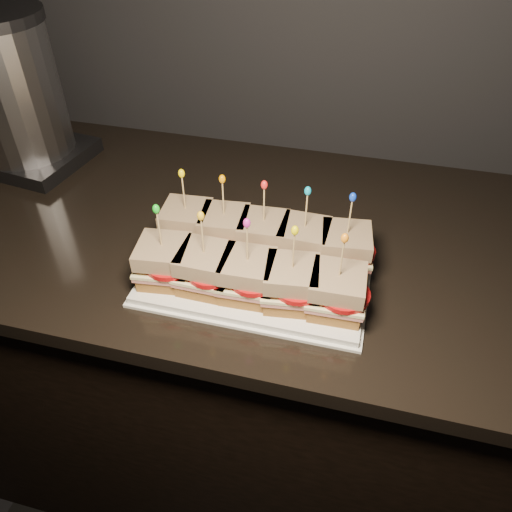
# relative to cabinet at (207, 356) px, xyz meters

# --- Properties ---
(cabinet) EXTENTS (2.30, 0.70, 0.88)m
(cabinet) POSITION_rel_cabinet_xyz_m (0.00, 0.00, 0.00)
(cabinet) COLOR black
(cabinet) RESTS_ON ground
(granite_slab) EXTENTS (2.34, 0.74, 0.03)m
(granite_slab) POSITION_rel_cabinet_xyz_m (0.00, 0.00, 0.46)
(granite_slab) COLOR black
(granite_slab) RESTS_ON cabinet
(platter) EXTENTS (0.40, 0.25, 0.02)m
(platter) POSITION_rel_cabinet_xyz_m (0.18, -0.15, 0.48)
(platter) COLOR white
(platter) RESTS_ON granite_slab
(platter_rim) EXTENTS (0.41, 0.26, 0.01)m
(platter_rim) POSITION_rel_cabinet_xyz_m (0.18, -0.15, 0.48)
(platter_rim) COLOR white
(platter_rim) RESTS_ON granite_slab
(sandwich_0_bread_bot) EXTENTS (0.09, 0.09, 0.02)m
(sandwich_0_bread_bot) POSITION_rel_cabinet_xyz_m (0.03, -0.10, 0.50)
(sandwich_0_bread_bot) COLOR #563215
(sandwich_0_bread_bot) RESTS_ON platter
(sandwich_0_ham) EXTENTS (0.10, 0.10, 0.01)m
(sandwich_0_ham) POSITION_rel_cabinet_xyz_m (0.03, -0.10, 0.52)
(sandwich_0_ham) COLOR #C4655B
(sandwich_0_ham) RESTS_ON sandwich_0_bread_bot
(sandwich_0_cheese) EXTENTS (0.10, 0.10, 0.01)m
(sandwich_0_cheese) POSITION_rel_cabinet_xyz_m (0.03, -0.10, 0.53)
(sandwich_0_cheese) COLOR #F8F1AA
(sandwich_0_cheese) RESTS_ON sandwich_0_ham
(sandwich_0_tomato) EXTENTS (0.09, 0.09, 0.01)m
(sandwich_0_tomato) POSITION_rel_cabinet_xyz_m (0.04, -0.10, 0.53)
(sandwich_0_tomato) COLOR red
(sandwich_0_tomato) RESTS_ON sandwich_0_cheese
(sandwich_0_bread_top) EXTENTS (0.09, 0.09, 0.03)m
(sandwich_0_bread_top) POSITION_rel_cabinet_xyz_m (0.03, -0.10, 0.55)
(sandwich_0_bread_top) COLOR #4E2C11
(sandwich_0_bread_top) RESTS_ON sandwich_0_tomato
(sandwich_0_pick) EXTENTS (0.00, 0.00, 0.09)m
(sandwich_0_pick) POSITION_rel_cabinet_xyz_m (0.03, -0.10, 0.60)
(sandwich_0_pick) COLOR tan
(sandwich_0_pick) RESTS_ON sandwich_0_bread_top
(sandwich_0_frill) EXTENTS (0.01, 0.01, 0.02)m
(sandwich_0_frill) POSITION_rel_cabinet_xyz_m (0.03, -0.10, 0.64)
(sandwich_0_frill) COLOR #FCDA01
(sandwich_0_frill) RESTS_ON sandwich_0_pick
(sandwich_1_bread_bot) EXTENTS (0.09, 0.09, 0.02)m
(sandwich_1_bread_bot) POSITION_rel_cabinet_xyz_m (0.10, -0.10, 0.50)
(sandwich_1_bread_bot) COLOR #563215
(sandwich_1_bread_bot) RESTS_ON platter
(sandwich_1_ham) EXTENTS (0.10, 0.10, 0.01)m
(sandwich_1_ham) POSITION_rel_cabinet_xyz_m (0.10, -0.10, 0.52)
(sandwich_1_ham) COLOR #C4655B
(sandwich_1_ham) RESTS_ON sandwich_1_bread_bot
(sandwich_1_cheese) EXTENTS (0.11, 0.10, 0.01)m
(sandwich_1_cheese) POSITION_rel_cabinet_xyz_m (0.10, -0.10, 0.53)
(sandwich_1_cheese) COLOR #F8F1AA
(sandwich_1_cheese) RESTS_ON sandwich_1_ham
(sandwich_1_tomato) EXTENTS (0.09, 0.09, 0.01)m
(sandwich_1_tomato) POSITION_rel_cabinet_xyz_m (0.11, -0.10, 0.53)
(sandwich_1_tomato) COLOR red
(sandwich_1_tomato) RESTS_ON sandwich_1_cheese
(sandwich_1_bread_top) EXTENTS (0.10, 0.10, 0.03)m
(sandwich_1_bread_top) POSITION_rel_cabinet_xyz_m (0.10, -0.10, 0.55)
(sandwich_1_bread_top) COLOR #4E2C11
(sandwich_1_bread_top) RESTS_ON sandwich_1_tomato
(sandwich_1_pick) EXTENTS (0.00, 0.00, 0.09)m
(sandwich_1_pick) POSITION_rel_cabinet_xyz_m (0.10, -0.10, 0.60)
(sandwich_1_pick) COLOR tan
(sandwich_1_pick) RESTS_ON sandwich_1_bread_top
(sandwich_1_frill) EXTENTS (0.01, 0.01, 0.02)m
(sandwich_1_frill) POSITION_rel_cabinet_xyz_m (0.10, -0.10, 0.64)
(sandwich_1_frill) COLOR orange
(sandwich_1_frill) RESTS_ON sandwich_1_pick
(sandwich_2_bread_bot) EXTENTS (0.09, 0.09, 0.02)m
(sandwich_2_bread_bot) POSITION_rel_cabinet_xyz_m (0.18, -0.10, 0.50)
(sandwich_2_bread_bot) COLOR #563215
(sandwich_2_bread_bot) RESTS_ON platter
(sandwich_2_ham) EXTENTS (0.10, 0.10, 0.01)m
(sandwich_2_ham) POSITION_rel_cabinet_xyz_m (0.18, -0.10, 0.52)
(sandwich_2_ham) COLOR #C4655B
(sandwich_2_ham) RESTS_ON sandwich_2_bread_bot
(sandwich_2_cheese) EXTENTS (0.10, 0.10, 0.01)m
(sandwich_2_cheese) POSITION_rel_cabinet_xyz_m (0.18, -0.10, 0.53)
(sandwich_2_cheese) COLOR #F8F1AA
(sandwich_2_cheese) RESTS_ON sandwich_2_ham
(sandwich_2_tomato) EXTENTS (0.09, 0.09, 0.01)m
(sandwich_2_tomato) POSITION_rel_cabinet_xyz_m (0.19, -0.10, 0.53)
(sandwich_2_tomato) COLOR red
(sandwich_2_tomato) RESTS_ON sandwich_2_cheese
(sandwich_2_bread_top) EXTENTS (0.09, 0.09, 0.03)m
(sandwich_2_bread_top) POSITION_rel_cabinet_xyz_m (0.18, -0.10, 0.55)
(sandwich_2_bread_top) COLOR #4E2C11
(sandwich_2_bread_top) RESTS_ON sandwich_2_tomato
(sandwich_2_pick) EXTENTS (0.00, 0.00, 0.09)m
(sandwich_2_pick) POSITION_rel_cabinet_xyz_m (0.18, -0.10, 0.60)
(sandwich_2_pick) COLOR tan
(sandwich_2_pick) RESTS_ON sandwich_2_bread_top
(sandwich_2_frill) EXTENTS (0.01, 0.01, 0.02)m
(sandwich_2_frill) POSITION_rel_cabinet_xyz_m (0.18, -0.10, 0.64)
(sandwich_2_frill) COLOR red
(sandwich_2_frill) RESTS_ON sandwich_2_pick
(sandwich_3_bread_bot) EXTENTS (0.09, 0.09, 0.02)m
(sandwich_3_bread_bot) POSITION_rel_cabinet_xyz_m (0.25, -0.10, 0.50)
(sandwich_3_bread_bot) COLOR #563215
(sandwich_3_bread_bot) RESTS_ON platter
(sandwich_3_ham) EXTENTS (0.10, 0.09, 0.01)m
(sandwich_3_ham) POSITION_rel_cabinet_xyz_m (0.25, -0.10, 0.52)
(sandwich_3_ham) COLOR #C4655B
(sandwich_3_ham) RESTS_ON sandwich_3_bread_bot
(sandwich_3_cheese) EXTENTS (0.10, 0.09, 0.01)m
(sandwich_3_cheese) POSITION_rel_cabinet_xyz_m (0.25, -0.10, 0.53)
(sandwich_3_cheese) COLOR #F8F1AA
(sandwich_3_cheese) RESTS_ON sandwich_3_ham
(sandwich_3_tomato) EXTENTS (0.09, 0.09, 0.01)m
(sandwich_3_tomato) POSITION_rel_cabinet_xyz_m (0.27, -0.10, 0.53)
(sandwich_3_tomato) COLOR red
(sandwich_3_tomato) RESTS_ON sandwich_3_cheese
(sandwich_3_bread_top) EXTENTS (0.09, 0.09, 0.03)m
(sandwich_3_bread_top) POSITION_rel_cabinet_xyz_m (0.25, -0.10, 0.55)
(sandwich_3_bread_top) COLOR #4E2C11
(sandwich_3_bread_top) RESTS_ON sandwich_3_tomato
(sandwich_3_pick) EXTENTS (0.00, 0.00, 0.09)m
(sandwich_3_pick) POSITION_rel_cabinet_xyz_m (0.25, -0.10, 0.60)
(sandwich_3_pick) COLOR tan
(sandwich_3_pick) RESTS_ON sandwich_3_bread_top
(sandwich_3_frill) EXTENTS (0.01, 0.01, 0.02)m
(sandwich_3_frill) POSITION_rel_cabinet_xyz_m (0.25, -0.10, 0.64)
(sandwich_3_frill) COLOR #07A0C9
(sandwich_3_frill) RESTS_ON sandwich_3_pick
(sandwich_4_bread_bot) EXTENTS (0.10, 0.10, 0.02)m
(sandwich_4_bread_bot) POSITION_rel_cabinet_xyz_m (0.33, -0.10, 0.50)
(sandwich_4_bread_bot) COLOR #563215
(sandwich_4_bread_bot) RESTS_ON platter
(sandwich_4_ham) EXTENTS (0.10, 0.10, 0.01)m
(sandwich_4_ham) POSITION_rel_cabinet_xyz_m (0.33, -0.10, 0.52)
(sandwich_4_ham) COLOR #C4655B
(sandwich_4_ham) RESTS_ON sandwich_4_bread_bot
(sandwich_4_cheese) EXTENTS (0.11, 0.10, 0.01)m
(sandwich_4_cheese) POSITION_rel_cabinet_xyz_m (0.33, -0.10, 0.53)
(sandwich_4_cheese) COLOR #F8F1AA
(sandwich_4_cheese) RESTS_ON sandwich_4_ham
(sandwich_4_tomato) EXTENTS (0.09, 0.09, 0.01)m
(sandwich_4_tomato) POSITION_rel_cabinet_xyz_m (0.34, -0.10, 0.53)
(sandwich_4_tomato) COLOR red
(sandwich_4_tomato) RESTS_ON sandwich_4_cheese
(sandwich_4_bread_top) EXTENTS (0.10, 0.10, 0.03)m
(sandwich_4_bread_top) POSITION_rel_cabinet_xyz_m (0.33, -0.10, 0.55)
(sandwich_4_bread_top) COLOR #4E2C11
(sandwich_4_bread_top) RESTS_ON sandwich_4_tomato
(sandwich_4_pick) EXTENTS (0.00, 0.00, 0.09)m
(sandwich_4_pick) POSITION_rel_cabinet_xyz_m (0.33, -0.10, 0.60)
(sandwich_4_pick) COLOR tan
(sandwich_4_pick) RESTS_ON sandwich_4_bread_top
(sandwich_4_frill) EXTENTS (0.01, 0.01, 0.02)m
(sandwich_4_frill) POSITION_rel_cabinet_xyz_m (0.33, -0.10, 0.64)
(sandwich_4_frill) COLOR blue
(sandwich_4_frill) RESTS_ON sandwich_4_pick
(sandwich_5_bread_bot) EXTENTS (0.10, 0.10, 0.02)m
(sandwich_5_bread_bot) POSITION_rel_cabinet_xyz_m (0.03, -0.21, 0.50)
(sandwich_5_bread_bot) COLOR #563215
(sandwich_5_bread_bot) RESTS_ON platter
(sandwich_5_ham) EXTENTS (0.10, 0.10, 0.01)m
(sandwich_5_ham) POSITION_rel_cabinet_xyz_m (0.03, -0.21, 0.52)
(sandwich_5_ham) COLOR #C4655B
(sandwich_5_ham) RESTS_ON sandwich_5_bread_bot
(sandwich_5_cheese) EXTENTS (0.11, 0.10, 0.01)m
(sandwich_5_cheese) POSITION_rel_cabinet_xyz_m (0.03, -0.21, 0.53)
(sandwich_5_cheese) COLOR #F8F1AA
(sandwich_5_cheese) RESTS_ON sandwich_5_ham
(sandwich_5_tomato) EXTENTS (0.09, 0.09, 0.01)m
(sandwich_5_tomato) POSITION_rel_cabinet_xyz_m (0.04, -0.22, 0.53)
(sandwich_5_tomato) COLOR red
(sandwich_5_tomato) RESTS_ON sandwich_5_cheese
(sandwich_5_bread_top) EXTENTS (0.10, 0.10, 0.03)m
(sandwich_5_bread_top) POSITION_rel_cabinet_xyz_m (0.03, -0.21, 0.55)
(sandwich_5_bread_top) COLOR #4E2C11
(sandwich_5_bread_top) RESTS_ON sandwich_5_tomato
(sandwich_5_pick) EXTENTS (0.00, 0.00, 0.09)m
(sandwich_5_pick) POSITION_rel_cabinet_xyz_m (0.03, -0.21, 0.60)
(sandwich_5_pick) COLOR tan
(sandwich_5_pick) RESTS_ON sandwich_5_bread_top
(sandwich_5_frill) EXTENTS (0.01, 0.01, 0.02)m
(sandwich_5_frill) POSITION_rel_cabinet_xyz_m (0.03, -0.21, 0.64)
(sandwich_5_frill) COLOR #15BC1E
(sandwich_5_frill) RESTS_ON sandwich_5_pick
(sandwich_6_bread_bot) EXTENTS (0.09, 0.09, 0.02)m
(sandwich_6_bread_bot) POSITION_rel_cabinet_xyz_m (0.10, -0.21, 0.50)
(sandwich_6_bread_bot) COLOR #563215
(sandwich_6_bread_bot) RESTS_ON platter
(sandwich_6_ham) EXTENTS (0.10, 0.09, 0.01)m
(sandwich_6_ham) POSITION_rel_cabinet_xyz_m (0.10, -0.21, 0.52)
(sandwich_6_ham) COLOR #C4655B
(sandwich_6_ham) RESTS_ON sandwich_6_bread_bot
(sandwich_6_cheese) EXTENTS (0.10, 0.09, 0.01)m
(sandwich_6_cheese) POSITION_rel_cabinet_xyz_m (0.10, -0.21, 0.53)
(sandwich_6_cheese) COLOR #F8F1AA
(sandwich_6_cheese) RESTS_ON sandwich_6_ham
(sandwich_6_tomato) EXTENTS (0.09, 0.09, 0.01)m
(sandwich_6_tomato) POSITION_rel_cabinet_xyz_m (0.11, -0.22, 0.53)
(sandwich_6_tomato) COLOR red
(sandwich_6_tomato) RESTS_ON sandwich_6_cheese
(sandwich_6_bread_top) EXTENTS (0.09, 0.09, 0.03)m
(sandwich_6_bread_top) POSITION_rel_cabinet_xyz_m (0.10, -0.21, 0.55)
(sandwich_6_bread_top) COLOR #4E2C11
(sandwich_6_bread_top) RESTS_ON sandwich_6_tomato
(sandwich_6_pick) EXTENTS (0.00, 0.00, 0.09)m
(sandwich_6_pick) POSITION_rel_cabinet_xyz_m (0.10, -0.21, 0.60)
(sandwich_6_pick) COLOR tan
(sandwich_6_pick) RESTS_ON sandwich_6_bread_top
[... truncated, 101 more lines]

